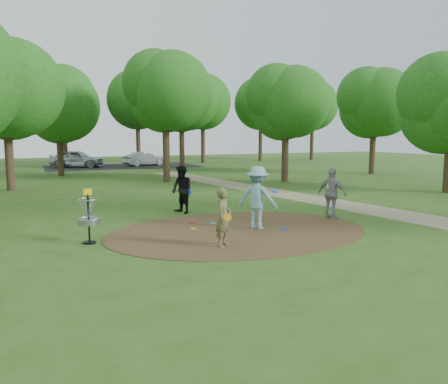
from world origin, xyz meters
name	(u,v)px	position (x,y,z in m)	size (l,w,h in m)	color
ground	(239,231)	(0.00, 0.00, 0.00)	(100.00, 100.00, 0.00)	#2D5119
dirt_clearing	(239,231)	(0.00, 0.00, 0.01)	(8.40, 8.40, 0.02)	#47301C
footpath	(359,208)	(6.50, 2.00, 0.01)	(2.00, 40.00, 0.01)	#8C7A5B
parking_lot	(123,166)	(2.00, 30.00, 0.00)	(14.00, 8.00, 0.01)	black
player_observer_with_disc	(224,217)	(-1.21, -1.54, 0.81)	(0.69, 0.69, 1.61)	brown
player_throwing_with_disc	(258,198)	(0.69, 0.10, 1.01)	(1.49, 1.47, 2.02)	#7EB2BC
player_walking_with_disc	(182,189)	(-0.65, 3.76, 0.92)	(0.95, 1.07, 1.85)	black
player_waiting_with_disc	(332,194)	(3.91, 0.49, 0.92)	(0.86, 1.17, 1.85)	#97979A
disc_ground_cyan	(213,223)	(-0.36, 1.35, 0.03)	(0.22, 0.22, 0.02)	#1886C6
disc_ground_blue	(284,229)	(1.41, -0.37, 0.03)	(0.22, 0.22, 0.02)	blue
disc_ground_red	(192,222)	(-0.95, 1.78, 0.03)	(0.22, 0.22, 0.02)	red
car_left	(77,159)	(-2.12, 30.30, 0.81)	(1.91, 4.75, 1.62)	#A8ADB0
car_right	(145,159)	(4.15, 29.77, 0.68)	(1.43, 4.11, 1.35)	#97999E
disc_ground_orange	(193,229)	(-1.26, 0.82, 0.03)	(0.22, 0.22, 0.02)	orange
disc_golf_basket	(88,212)	(-4.50, 0.30, 0.87)	(0.63, 0.63, 1.54)	black
tree_ring	(205,91)	(1.94, 7.96, 5.09)	(37.01, 45.24, 8.72)	#332316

